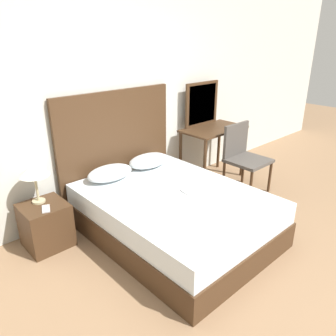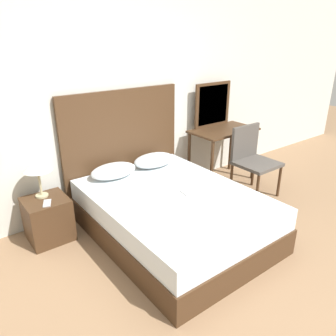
{
  "view_description": "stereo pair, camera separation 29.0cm",
  "coord_description": "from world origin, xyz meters",
  "px_view_note": "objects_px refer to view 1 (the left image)",
  "views": [
    {
      "loc": [
        -1.98,
        -0.92,
        1.99
      ],
      "look_at": [
        0.08,
        1.32,
        0.74
      ],
      "focal_mm": 35.0,
      "sensor_mm": 36.0,
      "label": 1
    },
    {
      "loc": [
        -1.76,
        -1.1,
        1.99
      ],
      "look_at": [
        0.08,
        1.32,
        0.74
      ],
      "focal_mm": 35.0,
      "sensor_mm": 36.0,
      "label": 2
    }
  ],
  "objects_px": {
    "phone_on_bed": "(186,192)",
    "vanity_desk": "(213,137)",
    "phone_on_nightstand": "(46,209)",
    "table_lamp": "(34,171)",
    "chair": "(243,154)",
    "nightstand": "(46,225)",
    "bed": "(174,214)"
  },
  "relations": [
    {
      "from": "bed",
      "to": "nightstand",
      "type": "relative_size",
      "value": 4.26
    },
    {
      "from": "vanity_desk",
      "to": "phone_on_nightstand",
      "type": "bearing_deg",
      "value": -178.75
    },
    {
      "from": "bed",
      "to": "phone_on_bed",
      "type": "xyz_separation_m",
      "value": [
        0.11,
        -0.07,
        0.25
      ]
    },
    {
      "from": "phone_on_nightstand",
      "to": "chair",
      "type": "distance_m",
      "value": 2.54
    },
    {
      "from": "chair",
      "to": "nightstand",
      "type": "bearing_deg",
      "value": 167.46
    },
    {
      "from": "phone_on_bed",
      "to": "vanity_desk",
      "type": "xyz_separation_m",
      "value": [
        1.31,
        0.75,
        0.14
      ]
    },
    {
      "from": "nightstand",
      "to": "bed",
      "type": "bearing_deg",
      "value": -34.5
    },
    {
      "from": "bed",
      "to": "vanity_desk",
      "type": "height_order",
      "value": "vanity_desk"
    },
    {
      "from": "table_lamp",
      "to": "chair",
      "type": "distance_m",
      "value": 2.59
    },
    {
      "from": "nightstand",
      "to": "table_lamp",
      "type": "distance_m",
      "value": 0.57
    },
    {
      "from": "phone_on_nightstand",
      "to": "vanity_desk",
      "type": "xyz_separation_m",
      "value": [
        2.49,
        0.05,
        0.17
      ]
    },
    {
      "from": "phone_on_nightstand",
      "to": "phone_on_bed",
      "type": "bearing_deg",
      "value": -30.49
    },
    {
      "from": "phone_on_bed",
      "to": "vanity_desk",
      "type": "bearing_deg",
      "value": 29.91
    },
    {
      "from": "nightstand",
      "to": "table_lamp",
      "type": "height_order",
      "value": "table_lamp"
    },
    {
      "from": "nightstand",
      "to": "phone_on_nightstand",
      "type": "bearing_deg",
      "value": -95.76
    },
    {
      "from": "phone_on_bed",
      "to": "nightstand",
      "type": "distance_m",
      "value": 1.44
    },
    {
      "from": "table_lamp",
      "to": "bed",
      "type": "bearing_deg",
      "value": -37.38
    },
    {
      "from": "vanity_desk",
      "to": "chair",
      "type": "height_order",
      "value": "chair"
    },
    {
      "from": "phone_on_bed",
      "to": "table_lamp",
      "type": "xyz_separation_m",
      "value": [
        -1.17,
        0.88,
        0.3
      ]
    },
    {
      "from": "bed",
      "to": "nightstand",
      "type": "distance_m",
      "value": 1.29
    },
    {
      "from": "phone_on_nightstand",
      "to": "chair",
      "type": "xyz_separation_m",
      "value": [
        2.5,
        -0.45,
        0.06
      ]
    },
    {
      "from": "table_lamp",
      "to": "phone_on_nightstand",
      "type": "bearing_deg",
      "value": -93.07
    },
    {
      "from": "bed",
      "to": "chair",
      "type": "bearing_deg",
      "value": 7.15
    },
    {
      "from": "vanity_desk",
      "to": "phone_on_bed",
      "type": "bearing_deg",
      "value": -150.09
    },
    {
      "from": "phone_on_bed",
      "to": "vanity_desk",
      "type": "distance_m",
      "value": 1.51
    },
    {
      "from": "phone_on_nightstand",
      "to": "nightstand",
      "type": "bearing_deg",
      "value": 84.24
    },
    {
      "from": "bed",
      "to": "vanity_desk",
      "type": "relative_size",
      "value": 2.08
    },
    {
      "from": "phone_on_nightstand",
      "to": "table_lamp",
      "type": "bearing_deg",
      "value": 86.93
    },
    {
      "from": "phone_on_bed",
      "to": "vanity_desk",
      "type": "height_order",
      "value": "vanity_desk"
    },
    {
      "from": "table_lamp",
      "to": "chair",
      "type": "height_order",
      "value": "chair"
    },
    {
      "from": "chair",
      "to": "phone_on_bed",
      "type": "bearing_deg",
      "value": -169.45
    },
    {
      "from": "chair",
      "to": "phone_on_nightstand",
      "type": "bearing_deg",
      "value": 169.78
    }
  ]
}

